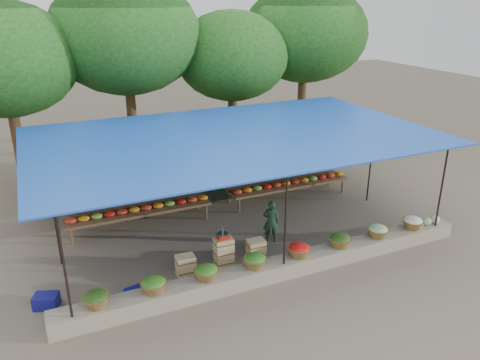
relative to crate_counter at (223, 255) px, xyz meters
name	(u,v)px	position (x,y,z in m)	size (l,w,h in m)	color
ground	(235,228)	(1.11, 1.78, -0.31)	(60.00, 60.00, 0.00)	#675E4C
stone_curb	(280,268)	(1.11, -0.97, -0.11)	(10.60, 0.55, 0.40)	slate
stall_canopy	(233,139)	(1.11, 1.86, 2.36)	(10.80, 6.60, 2.82)	black
produce_baskets	(277,256)	(1.01, -0.97, 0.25)	(8.98, 0.58, 0.34)	brown
netting_backdrop	(197,156)	(1.11, 4.93, 0.94)	(10.60, 0.06, 2.50)	#1C491A
tree_row	(181,43)	(1.62, 7.87, 4.39)	(16.51, 5.50, 7.12)	#352013
fruit_table_left	(138,206)	(-1.38, 3.14, 0.30)	(4.21, 0.95, 0.93)	#533A21
fruit_table_right	(287,180)	(3.62, 3.14, 0.30)	(4.21, 0.95, 0.93)	#533A21
crate_counter	(223,255)	(0.00, 0.00, 0.00)	(2.36, 0.35, 0.77)	tan
weighing_scale	(223,236)	(0.01, 0.00, 0.53)	(0.29, 0.29, 0.31)	red
vendor_seated	(271,221)	(1.69, 0.63, 0.30)	(0.45, 0.29, 1.22)	#16321E
customer_left	(136,191)	(-1.33, 3.50, 0.62)	(0.90, 0.70, 1.86)	slate
customer_mid	(244,173)	(2.38, 3.89, 0.49)	(1.04, 0.60, 1.61)	slate
customer_right	(302,163)	(4.62, 3.85, 0.53)	(0.99, 0.41, 1.68)	slate
blue_crate_front	(138,295)	(-2.27, -0.59, -0.15)	(0.53, 0.38, 0.32)	navy
blue_crate_back	(46,301)	(-4.14, 0.03, -0.16)	(0.51, 0.37, 0.30)	navy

